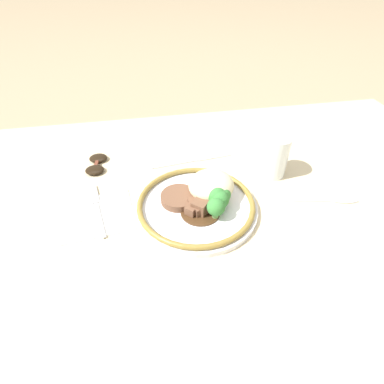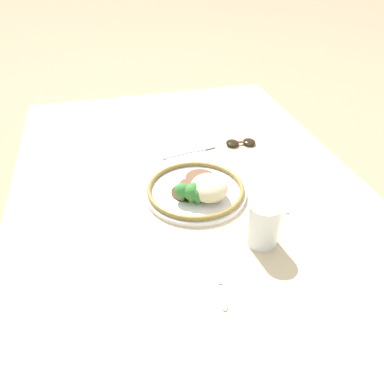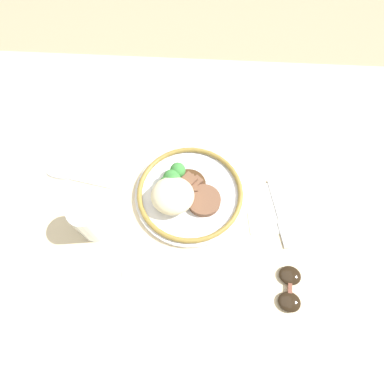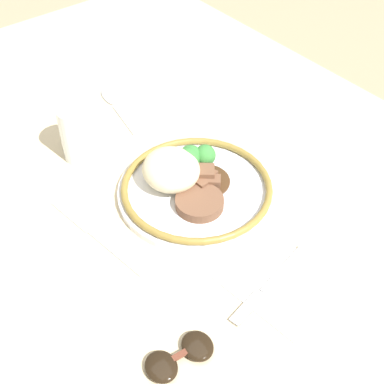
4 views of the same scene
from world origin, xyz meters
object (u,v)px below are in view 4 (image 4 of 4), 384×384
juice_glass (80,135)px  plate (191,182)px  fork (262,290)px  knife (91,233)px  sunglasses (180,356)px  spoon (111,103)px

juice_glass → plate: bearing=-154.8°
fork → knife: size_ratio=0.79×
fork → sunglasses: (-0.01, 0.16, 0.00)m
knife → fork: bearing=-159.0°
juice_glass → sunglasses: bearing=165.5°
plate → spoon: bearing=-6.4°
fork → knife: bearing=-73.1°
sunglasses → plate: bearing=-35.0°
fork → sunglasses: 0.16m
juice_glass → knife: 0.20m
juice_glass → knife: size_ratio=0.48×
plate → fork: size_ratio=1.55×
fork → spoon: same height
sunglasses → knife: bearing=1.3°
spoon → fork: bearing=-178.6°
spoon → juice_glass: bearing=140.2°
juice_glass → fork: (-0.43, -0.04, -0.04)m
fork → sunglasses: bearing=-8.1°
spoon → sunglasses: sunglasses is taller
knife → spoon: bearing=-44.8°
plate → spoon: 0.31m
sunglasses → spoon: bearing=-17.6°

